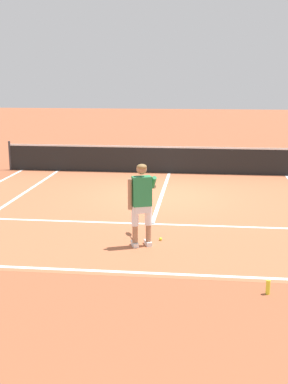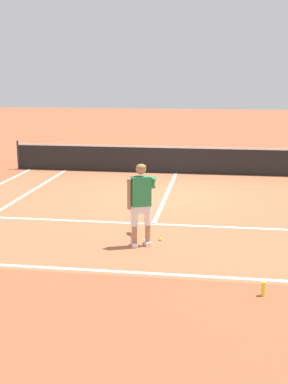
# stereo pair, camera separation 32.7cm
# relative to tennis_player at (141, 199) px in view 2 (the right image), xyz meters

# --- Properties ---
(ground_plane) EXTENTS (80.00, 80.00, 0.00)m
(ground_plane) POSITION_rel_tennis_player_xyz_m (0.06, 4.50, -0.99)
(ground_plane) COLOR #9E5133
(court_inner_surface) EXTENTS (10.98, 9.80, 0.00)m
(court_inner_surface) POSITION_rel_tennis_player_xyz_m (0.06, 3.26, -0.99)
(court_inner_surface) COLOR #B2603D
(court_inner_surface) RESTS_ON ground
(line_baseline) EXTENTS (10.98, 0.10, 0.01)m
(line_baseline) POSITION_rel_tennis_player_xyz_m (0.06, -1.44, -0.99)
(line_baseline) COLOR white
(line_baseline) RESTS_ON ground
(line_service) EXTENTS (8.23, 0.10, 0.01)m
(line_service) POSITION_rel_tennis_player_xyz_m (0.06, 1.56, -0.99)
(line_service) COLOR white
(line_service) RESTS_ON ground
(line_centre_service) EXTENTS (0.10, 6.40, 0.01)m
(line_centre_service) POSITION_rel_tennis_player_xyz_m (0.06, 4.76, -0.99)
(line_centre_service) COLOR white
(line_centre_service) RESTS_ON ground
(line_singles_left) EXTENTS (0.10, 9.40, 0.01)m
(line_singles_left) POSITION_rel_tennis_player_xyz_m (-4.06, 3.26, -0.99)
(line_singles_left) COLOR white
(line_singles_left) RESTS_ON ground
(tennis_net) EXTENTS (11.96, 0.08, 1.07)m
(tennis_net) POSITION_rel_tennis_player_xyz_m (0.06, 7.96, -0.49)
(tennis_net) COLOR #333338
(tennis_net) RESTS_ON ground
(tennis_player) EXTENTS (0.57, 1.23, 1.71)m
(tennis_player) POSITION_rel_tennis_player_xyz_m (0.00, 0.00, 0.00)
(tennis_player) COLOR white
(tennis_player) RESTS_ON ground
(tennis_ball_near_feet) EXTENTS (0.07, 0.07, 0.07)m
(tennis_ball_near_feet) POSITION_rel_tennis_player_xyz_m (0.36, 0.38, -0.96)
(tennis_ball_near_feet) COLOR #CCE02D
(tennis_ball_near_feet) RESTS_ON ground
(water_bottle) EXTENTS (0.07, 0.07, 0.24)m
(water_bottle) POSITION_rel_tennis_player_xyz_m (2.28, -2.09, -0.87)
(water_bottle) COLOR yellow
(water_bottle) RESTS_ON ground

